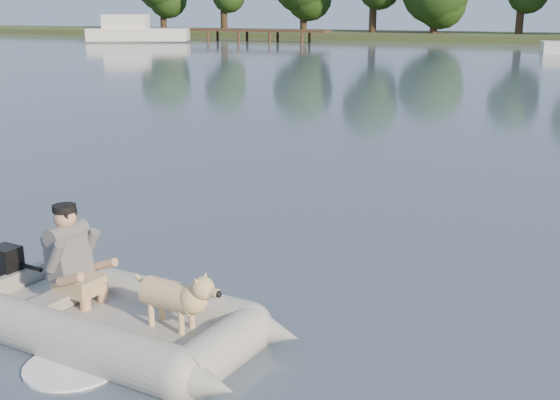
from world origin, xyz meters
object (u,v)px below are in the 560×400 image
at_px(dinghy, 117,283).
at_px(cabin_cruiser, 139,28).
at_px(dock, 233,35).
at_px(man, 69,252).
at_px(dog, 171,300).

xyz_separation_m(dinghy, cabin_cruiser, (-31.62, 47.39, 0.64)).
relative_size(dock, cabin_cruiser, 2.01).
distance_m(man, cabin_cruiser, 56.53).
relative_size(man, cabin_cruiser, 0.11).
bearing_deg(dock, dog, -63.88).
relative_size(dog, cabin_cruiser, 0.09).
bearing_deg(man, dog, -0.00).
height_order(dock, man, man).
bearing_deg(cabin_cruiser, dog, -80.17).
distance_m(man, dog, 1.25).
bearing_deg(cabin_cruiser, dinghy, -80.64).
relative_size(dock, man, 18.37).
bearing_deg(dock, dinghy, -64.39).
xyz_separation_m(dock, man, (24.62, -52.54, 0.19)).
distance_m(dock, man, 58.02).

